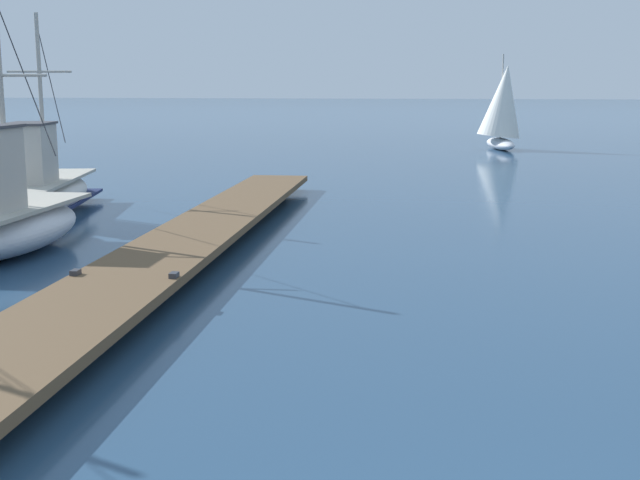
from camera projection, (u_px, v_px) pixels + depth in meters
floating_dock at (196, 234)px, 17.18m from camera, size 2.84×21.48×0.53m
fishing_boat_0 at (0, 218)px, 16.74m from camera, size 2.37×5.05×5.36m
fishing_boat_1 at (42, 189)px, 22.12m from camera, size 3.14×6.36×5.25m
distant_sailboat at (503, 107)px, 43.77m from camera, size 2.97×4.60×4.97m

